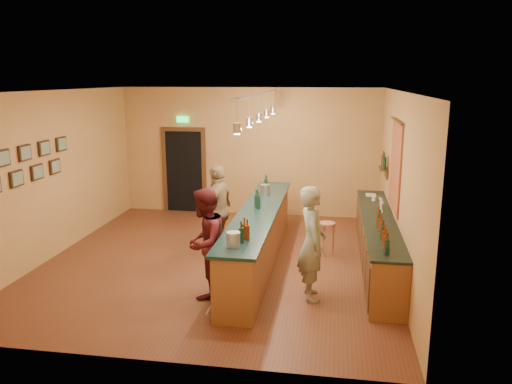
% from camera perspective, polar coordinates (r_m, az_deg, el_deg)
% --- Properties ---
extents(floor, '(7.00, 7.00, 0.00)m').
position_cam_1_polar(floor, '(9.67, -4.32, -7.87)').
color(floor, brown).
rests_on(floor, ground).
extents(ceiling, '(6.50, 7.00, 0.02)m').
position_cam_1_polar(ceiling, '(9.05, -4.66, 11.44)').
color(ceiling, silver).
rests_on(ceiling, wall_back).
extents(wall_back, '(6.50, 0.02, 3.20)m').
position_cam_1_polar(wall_back, '(12.61, -0.79, 4.59)').
color(wall_back, '#B88345').
rests_on(wall_back, floor).
extents(wall_front, '(6.50, 0.02, 3.20)m').
position_cam_1_polar(wall_front, '(5.99, -12.29, -5.16)').
color(wall_front, '#B88345').
rests_on(wall_front, floor).
extents(wall_left, '(0.02, 7.00, 3.20)m').
position_cam_1_polar(wall_left, '(10.47, -22.08, 1.91)').
color(wall_left, '#B88345').
rests_on(wall_left, floor).
extents(wall_right, '(0.02, 7.00, 3.20)m').
position_cam_1_polar(wall_right, '(9.05, 15.96, 0.77)').
color(wall_right, '#B88345').
rests_on(wall_right, floor).
extents(doorway, '(1.15, 0.09, 2.48)m').
position_cam_1_polar(doorway, '(13.05, -8.18, 2.64)').
color(doorway, black).
rests_on(doorway, wall_back).
extents(tapestry, '(0.03, 1.40, 1.60)m').
position_cam_1_polar(tapestry, '(9.39, 15.66, 2.77)').
color(tapestry, '#A52122').
rests_on(tapestry, wall_right).
extents(bottle_shelf, '(0.17, 0.55, 0.54)m').
position_cam_1_polar(bottle_shelf, '(10.89, 14.43, 3.20)').
color(bottle_shelf, '#492616').
rests_on(bottle_shelf, wall_right).
extents(picture_grid, '(0.06, 2.20, 0.70)m').
position_cam_1_polar(picture_grid, '(9.76, -24.28, 3.07)').
color(picture_grid, '#382111').
rests_on(picture_grid, wall_left).
extents(back_counter, '(0.60, 4.55, 1.27)m').
position_cam_1_polar(back_counter, '(9.48, 13.73, -5.54)').
color(back_counter, brown).
rests_on(back_counter, floor).
extents(tasting_bar, '(0.74, 5.10, 1.38)m').
position_cam_1_polar(tasting_bar, '(9.33, 0.31, -4.68)').
color(tasting_bar, brown).
rests_on(tasting_bar, floor).
extents(pendant_track, '(0.11, 4.60, 0.50)m').
position_cam_1_polar(pendant_track, '(8.90, 0.34, 10.06)').
color(pendant_track, silver).
rests_on(pendant_track, ceiling).
extents(bartender, '(0.56, 0.74, 1.82)m').
position_cam_1_polar(bartender, '(7.87, 6.43, -5.82)').
color(bartender, gray).
rests_on(bartender, floor).
extents(customer_a, '(0.80, 0.96, 1.77)m').
position_cam_1_polar(customer_a, '(7.95, -5.88, -5.81)').
color(customer_a, '#59191E').
rests_on(customer_a, floor).
extents(customer_b, '(0.61, 1.12, 1.81)m').
position_cam_1_polar(customer_b, '(9.73, -4.31, -2.13)').
color(customer_b, '#997A51').
rests_on(customer_b, floor).
extents(bar_stool, '(0.32, 0.32, 0.66)m').
position_cam_1_polar(bar_stool, '(9.91, 8.12, -4.30)').
color(bar_stool, '#905B41').
rests_on(bar_stool, floor).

